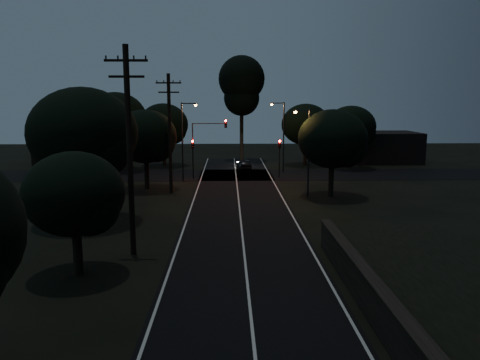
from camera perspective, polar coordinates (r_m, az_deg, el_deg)
name	(u,v)px	position (r m, az deg, el deg)	size (l,w,h in m)	color
road_surface	(238,194)	(41.37, -0.25, -1.74)	(60.00, 70.00, 0.03)	black
utility_pole_mid	(129,148)	(25.08, -13.33, 3.78)	(2.20, 0.30, 11.00)	black
utility_pole_far	(170,132)	(41.83, -8.57, 5.85)	(2.20, 0.30, 10.50)	black
tree_left_b	(77,196)	(22.87, -19.23, -1.90)	(4.65, 4.65, 5.91)	black
tree_left_c	(87,136)	(32.74, -18.20, 5.14)	(7.21, 7.21, 9.10)	black
tree_left_d	(147,138)	(44.07, -11.22, 5.06)	(5.83, 5.83, 7.40)	black
tree_far_nw	(165,125)	(59.91, -9.12, 6.58)	(6.20, 6.20, 7.85)	black
tree_far_w	(118,120)	(56.81, -14.68, 7.11)	(7.20, 7.20, 9.17)	black
tree_far_ne	(308,126)	(60.23, 8.23, 6.58)	(6.17, 6.17, 7.80)	black
tree_far_e	(353,128)	(58.37, 13.59, 6.19)	(5.98, 5.98, 7.59)	black
tree_right_a	(335,141)	(40.47, 11.52, 4.74)	(5.89, 5.89, 7.48)	black
tall_pine	(242,85)	(64.48, 0.20, 11.49)	(6.25, 6.25, 14.19)	black
building_left	(82,147)	(64.62, -18.72, 3.84)	(10.00, 8.00, 4.40)	black
building_right	(383,147)	(66.10, 16.98, 3.88)	(9.00, 7.00, 4.00)	black
signal_left	(193,152)	(49.84, -5.77, 3.45)	(0.28, 0.35, 4.10)	black
signal_right	(279,151)	(50.00, 4.82, 3.49)	(0.28, 0.35, 4.10)	black
signal_mast	(209,137)	(49.61, -3.85, 5.20)	(3.70, 0.35, 6.25)	black
streetlight_a	(184,136)	(47.77, -6.83, 5.33)	(1.66, 0.26, 8.00)	black
streetlight_b	(282,132)	(53.89, 5.14, 5.85)	(1.66, 0.26, 8.00)	black
streetlight_c	(307,146)	(40.17, 8.15, 4.08)	(1.46, 0.26, 7.50)	black
car	(244,164)	(55.97, 0.54, 1.93)	(1.54, 3.82, 1.30)	black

